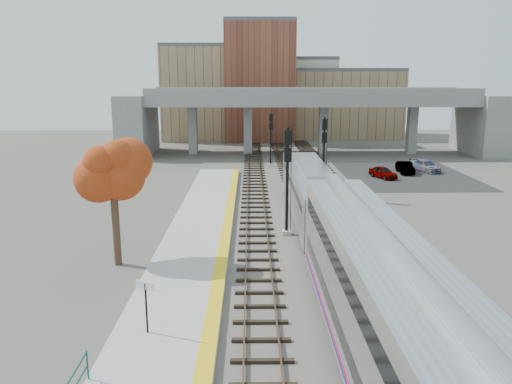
# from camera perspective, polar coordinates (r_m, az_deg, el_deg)

# --- Properties ---
(ground) EXTENTS (160.00, 160.00, 0.00)m
(ground) POSITION_cam_1_polar(r_m,az_deg,el_deg) (30.06, 6.41, -8.23)
(ground) COLOR #47423D
(ground) RESTS_ON ground
(platform) EXTENTS (4.50, 60.00, 0.35)m
(platform) POSITION_cam_1_polar(r_m,az_deg,el_deg) (29.99, -7.60, -7.95)
(platform) COLOR #9E9E99
(platform) RESTS_ON ground
(yellow_strip) EXTENTS (0.70, 60.00, 0.01)m
(yellow_strip) POSITION_cam_1_polar(r_m,az_deg,el_deg) (29.76, -3.95, -7.66)
(yellow_strip) COLOR yellow
(yellow_strip) RESTS_ON platform
(tracks) EXTENTS (10.70, 95.00, 0.25)m
(tracks) POSITION_cam_1_polar(r_m,az_deg,el_deg) (41.97, 5.62, -1.98)
(tracks) COLOR black
(tracks) RESTS_ON ground
(overpass) EXTENTS (54.00, 12.00, 9.50)m
(overpass) POSITION_cam_1_polar(r_m,az_deg,el_deg) (73.50, 6.11, 8.89)
(overpass) COLOR slate
(overpass) RESTS_ON ground
(buildings_far) EXTENTS (43.00, 21.00, 20.60)m
(buildings_far) POSITION_cam_1_polar(r_m,az_deg,el_deg) (94.58, 2.36, 11.06)
(buildings_far) COLOR #957956
(buildings_far) RESTS_ON ground
(parking_lot) EXTENTS (14.00, 18.00, 0.04)m
(parking_lot) POSITION_cam_1_polar(r_m,az_deg,el_deg) (59.53, 16.60, 1.89)
(parking_lot) COLOR black
(parking_lot) RESTS_ON ground
(locomotive) EXTENTS (3.02, 19.05, 4.10)m
(locomotive) POSITION_cam_1_polar(r_m,az_deg,el_deg) (38.60, 6.26, 0.06)
(locomotive) COLOR #A8AAB2
(locomotive) RESTS_ON ground
(coach) EXTENTS (3.03, 25.00, 5.00)m
(coach) POSITION_cam_1_polar(r_m,az_deg,el_deg) (17.40, 15.41, -14.88)
(coach) COLOR #A8AAB2
(coach) RESTS_ON ground
(signal_mast_near) EXTENTS (0.60, 0.64, 7.56)m
(signal_mast_near) POSITION_cam_1_polar(r_m,az_deg,el_deg) (34.41, 3.59, 1.21)
(signal_mast_near) COLOR #9E9E99
(signal_mast_near) RESTS_ON ground
(signal_mast_mid) EXTENTS (0.60, 0.64, 7.41)m
(signal_mast_mid) POSITION_cam_1_polar(r_m,az_deg,el_deg) (45.65, 7.73, 3.87)
(signal_mast_mid) COLOR #9E9E99
(signal_mast_mid) RESTS_ON ground
(signal_mast_far) EXTENTS (0.60, 0.64, 6.65)m
(signal_mast_far) POSITION_cam_1_polar(r_m,az_deg,el_deg) (62.44, 1.69, 5.88)
(signal_mast_far) COLOR #9E9E99
(signal_mast_far) RESTS_ON ground
(station_sign) EXTENTS (0.84, 0.42, 2.27)m
(station_sign) POSITION_cam_1_polar(r_m,az_deg,el_deg) (21.52, -12.49, -11.56)
(station_sign) COLOR black
(station_sign) RESTS_ON platform
(tree) EXTENTS (3.60, 3.60, 7.56)m
(tree) POSITION_cam_1_polar(r_m,az_deg,el_deg) (29.51, -16.09, 2.27)
(tree) COLOR #382619
(tree) RESTS_ON ground
(car_a) EXTENTS (2.85, 4.01, 1.27)m
(car_a) POSITION_cam_1_polar(r_m,az_deg,el_deg) (56.81, 14.31, 2.20)
(car_a) COLOR #99999E
(car_a) RESTS_ON parking_lot
(car_b) EXTENTS (1.60, 4.08, 1.32)m
(car_b) POSITION_cam_1_polar(r_m,az_deg,el_deg) (60.34, 16.67, 2.68)
(car_b) COLOR #99999E
(car_b) RESTS_ON parking_lot
(car_c) EXTENTS (3.07, 4.81, 1.30)m
(car_c) POSITION_cam_1_polar(r_m,az_deg,el_deg) (62.45, 18.82, 2.85)
(car_c) COLOR #99999E
(car_c) RESTS_ON parking_lot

